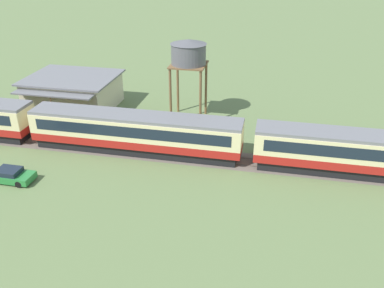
% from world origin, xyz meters
% --- Properties ---
extents(passenger_train, '(88.11, 3.22, 3.94)m').
position_xyz_m(passenger_train, '(-14.43, 0.63, 2.19)').
color(passenger_train, '#AD1E19').
rests_on(passenger_train, ground_plane).
extents(railway_track, '(153.77, 3.60, 0.04)m').
position_xyz_m(railway_track, '(-19.22, 0.63, 0.01)').
color(railway_track, '#665B51').
rests_on(railway_track, ground_plane).
extents(station_building, '(10.73, 9.92, 4.01)m').
position_xyz_m(station_building, '(-37.21, 10.26, 2.03)').
color(station_building, beige).
rests_on(station_building, ground_plane).
extents(water_tower, '(4.05, 4.05, 9.31)m').
position_xyz_m(water_tower, '(-22.44, 9.88, 7.67)').
color(water_tower, brown).
rests_on(water_tower, ground_plane).
extents(parked_car_green, '(4.02, 1.84, 1.19)m').
position_xyz_m(parked_car_green, '(-34.76, -7.07, 0.57)').
color(parked_car_green, '#287A38').
rests_on(parked_car_green, ground_plane).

